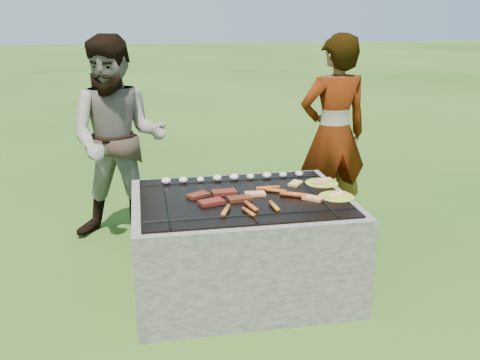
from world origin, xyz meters
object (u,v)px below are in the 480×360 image
(fire_pit, at_px, (242,247))
(bystander, at_px, (118,140))
(plate_near, at_px, (337,197))
(cook, at_px, (333,135))
(plate_far, at_px, (322,183))

(fire_pit, relative_size, bystander, 0.85)
(fire_pit, xyz_separation_m, plate_near, (0.56, -0.11, 0.33))
(fire_pit, bearing_deg, bystander, 126.69)
(fire_pit, bearing_deg, plate_near, -10.75)
(plate_near, relative_size, bystander, 0.16)
(fire_pit, relative_size, cook, 0.85)
(plate_far, bearing_deg, plate_near, -90.31)
(fire_pit, relative_size, plate_far, 4.58)
(plate_far, height_order, plate_near, plate_far)
(plate_far, height_order, cook, cook)
(plate_far, bearing_deg, cook, 64.85)
(cook, height_order, bystander, cook)
(plate_far, relative_size, plate_near, 1.13)
(fire_pit, distance_m, plate_far, 0.67)
(fire_pit, height_order, cook, cook)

